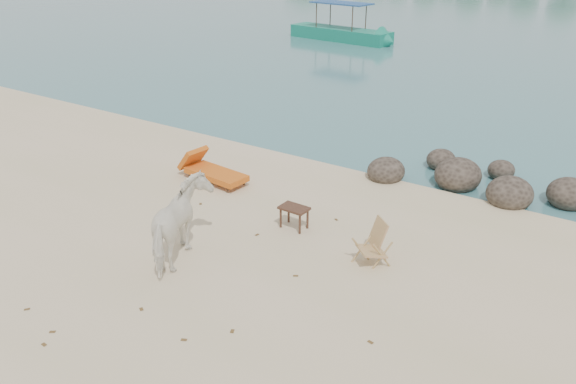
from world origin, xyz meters
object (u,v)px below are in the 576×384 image
boulders (486,184)px  lounge_chair (216,171)px  cow (182,225)px  deck_chair (372,246)px  boat_near (341,9)px  side_table (294,219)px

boulders → lounge_chair: boulders is taller
boulders → cow: size_ratio=3.34×
cow → deck_chair: cow is taller
cow → boat_near: (-10.02, 24.67, 1.03)m
deck_chair → boulders: bearing=121.7°
boulders → lounge_chair: (-6.00, -3.43, 0.14)m
boulders → deck_chair: size_ratio=7.38×
side_table → deck_chair: deck_chair is taller
side_table → boat_near: 25.03m
boat_near → deck_chair: bearing=-53.1°
cow → deck_chair: 3.70m
boat_near → cow: bearing=-61.1°
cow → deck_chair: bearing=-174.0°
lounge_chair → boat_near: size_ratio=0.29×
boulders → lounge_chair: size_ratio=2.90×
cow → boat_near: bearing=-92.7°
side_table → lounge_chair: 3.24m
deck_chair → boat_near: size_ratio=0.11×
lounge_chair → deck_chair: bearing=-9.7°
side_table → cow: bearing=-114.1°
boulders → lounge_chair: 6.91m
cow → boat_near: 26.65m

